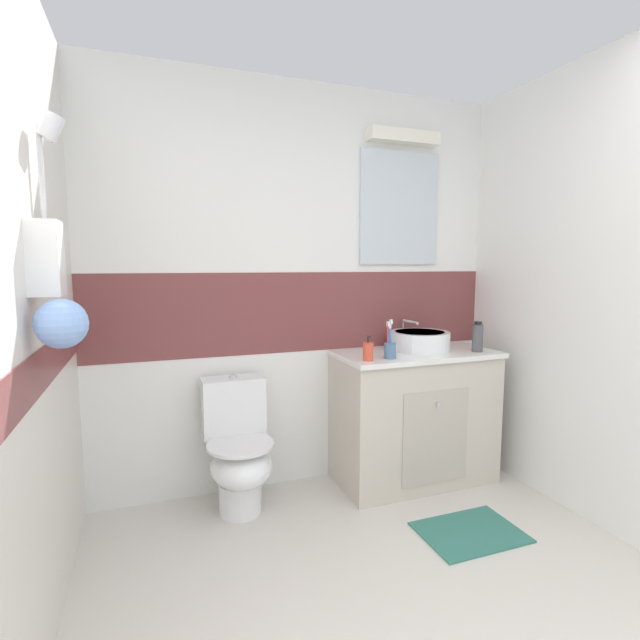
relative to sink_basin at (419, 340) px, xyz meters
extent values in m
cube|color=beige|center=(-0.71, -0.99, -0.93)|extent=(3.20, 3.48, 0.04)
cube|color=white|center=(-0.71, 0.26, -0.49)|extent=(3.20, 0.10, 0.85)
cube|color=brown|center=(-0.71, 0.26, 0.19)|extent=(3.20, 0.10, 0.50)
cube|color=white|center=(-0.71, 0.26, 1.01)|extent=(3.20, 0.10, 1.15)
cube|color=silver|center=(-0.05, 0.20, 0.85)|extent=(0.57, 0.02, 0.73)
cube|color=white|center=(-0.05, 0.16, 1.30)|extent=(0.49, 0.10, 0.08)
cube|color=brown|center=(-2.01, -0.99, 0.10)|extent=(0.01, 3.48, 0.16)
cube|color=white|center=(-1.96, -0.73, 0.51)|extent=(0.10, 0.14, 0.26)
cylinder|color=silver|center=(-1.98, -0.59, 0.74)|extent=(0.02, 0.02, 0.48)
cylinder|color=silver|center=(-1.94, -0.59, 0.98)|extent=(0.10, 0.07, 0.11)
sphere|color=#7FA5E5|center=(-1.91, -0.84, 0.29)|extent=(0.17, 0.17, 0.17)
cube|color=beige|center=(-0.05, -0.04, -0.50)|extent=(0.99, 0.50, 0.82)
cube|color=white|center=(-0.05, -0.05, -0.08)|extent=(1.01, 0.52, 0.03)
cube|color=#B6AD9F|center=(-0.05, -0.29, -0.54)|extent=(0.45, 0.01, 0.57)
cylinder|color=silver|center=(-0.05, -0.31, -0.34)|extent=(0.02, 0.02, 0.03)
cylinder|color=white|center=(0.00, 0.00, 0.00)|extent=(0.39, 0.39, 0.12)
cylinder|color=#AFB1BA|center=(0.00, 0.00, 0.05)|extent=(0.32, 0.32, 0.01)
cylinder|color=silver|center=(0.00, 0.22, 0.02)|extent=(0.03, 0.03, 0.17)
cylinder|color=silver|center=(0.00, 0.11, 0.10)|extent=(0.02, 0.17, 0.02)
cylinder|color=white|center=(-1.19, -0.07, -0.82)|extent=(0.24, 0.24, 0.18)
ellipsoid|color=white|center=(-1.19, -0.11, -0.62)|extent=(0.34, 0.42, 0.22)
cylinder|color=white|center=(-1.19, -0.11, -0.50)|extent=(0.37, 0.37, 0.02)
cube|color=white|center=(-1.19, 0.10, -0.34)|extent=(0.36, 0.17, 0.34)
cylinder|color=silver|center=(-1.19, 0.10, -0.16)|extent=(0.04, 0.04, 0.02)
cylinder|color=#4C7299|center=(-0.31, -0.19, -0.02)|extent=(0.07, 0.07, 0.09)
cylinder|color=#D83F4C|center=(-0.33, -0.18, 0.05)|extent=(0.01, 0.01, 0.18)
cube|color=white|center=(-0.33, -0.18, 0.14)|extent=(0.01, 0.02, 0.03)
cylinder|color=#338CD8|center=(-0.31, -0.17, 0.06)|extent=(0.01, 0.04, 0.19)
cube|color=white|center=(-0.31, -0.17, 0.15)|extent=(0.01, 0.02, 0.03)
cylinder|color=#338CD8|center=(-0.31, -0.17, 0.05)|extent=(0.01, 0.02, 0.16)
cube|color=white|center=(-0.31, -0.17, 0.13)|extent=(0.01, 0.02, 0.03)
cylinder|color=#D84C33|center=(-0.46, -0.20, -0.01)|extent=(0.06, 0.06, 0.11)
cylinder|color=#262626|center=(-0.46, -0.20, 0.06)|extent=(0.01, 0.01, 0.04)
cylinder|color=#262626|center=(-0.46, -0.21, 0.08)|extent=(0.01, 0.02, 0.01)
cylinder|color=#4C4C51|center=(0.31, -0.19, 0.02)|extent=(0.07, 0.07, 0.17)
cylinder|color=black|center=(0.31, -0.19, 0.12)|extent=(0.05, 0.05, 0.02)
cube|color=#337266|center=(-0.10, -0.69, -0.91)|extent=(0.52, 0.38, 0.01)
camera|label=1|loc=(-1.63, -2.59, 0.48)|focal=26.33mm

